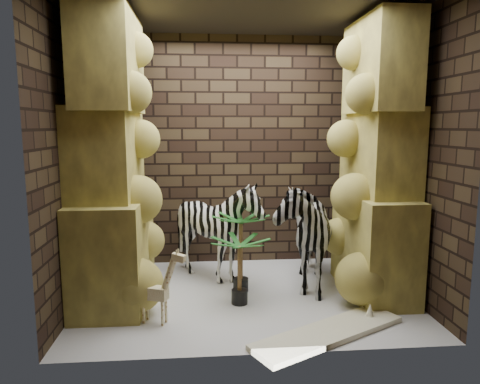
{
  "coord_description": "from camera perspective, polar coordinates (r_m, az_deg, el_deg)",
  "views": [
    {
      "loc": [
        -0.45,
        -4.53,
        1.84
      ],
      "look_at": [
        -0.06,
        0.15,
        1.13
      ],
      "focal_mm": 32.58,
      "sensor_mm": 36.0,
      "label": 1
    }
  ],
  "objects": [
    {
      "name": "zebra_right",
      "position": [
        5.07,
        8.02,
        -3.99
      ],
      "size": [
        0.87,
        1.34,
        1.48
      ],
      "primitive_type": "imported",
      "rotation": [
        0.0,
        0.0,
        -0.16
      ],
      "color": "white",
      "rests_on": "floor"
    },
    {
      "name": "ceiling",
      "position": [
        4.69,
        0.9,
        22.95
      ],
      "size": [
        3.5,
        3.5,
        0.0
      ],
      "primitive_type": "plane",
      "rotation": [
        3.14,
        0.0,
        0.0
      ],
      "color": "black",
      "rests_on": "ground"
    },
    {
      "name": "giraffe_toy",
      "position": [
        4.22,
        -11.2,
        -11.79
      ],
      "size": [
        0.41,
        0.26,
        0.76
      ],
      "primitive_type": null,
      "rotation": [
        0.0,
        0.0,
        -0.37
      ],
      "color": "#F8EAB3",
      "rests_on": "floor"
    },
    {
      "name": "wall_right",
      "position": [
        5.04,
        21.11,
        4.2
      ],
      "size": [
        0.0,
        3.0,
        3.0
      ],
      "primitive_type": "plane",
      "rotation": [
        1.57,
        0.0,
        -1.57
      ],
      "color": "black",
      "rests_on": "ground"
    },
    {
      "name": "floor",
      "position": [
        4.91,
        0.82,
        -13.38
      ],
      "size": [
        3.5,
        3.5,
        0.0
      ],
      "primitive_type": "plane",
      "color": "silver",
      "rests_on": "ground"
    },
    {
      "name": "rock_pillar_right",
      "position": [
        4.91,
        17.63,
        4.27
      ],
      "size": [
        0.58,
        1.25,
        3.0
      ],
      "primitive_type": null,
      "color": "#DFD05A",
      "rests_on": "floor"
    },
    {
      "name": "wall_front",
      "position": [
        3.32,
        2.99,
        2.76
      ],
      "size": [
        3.5,
        0.0,
        3.5
      ],
      "primitive_type": "plane",
      "rotation": [
        -1.57,
        0.0,
        0.0
      ],
      "color": "black",
      "rests_on": "ground"
    },
    {
      "name": "palm_front",
      "position": [
        4.88,
        0.1,
        -7.96
      ],
      "size": [
        0.36,
        0.36,
        0.89
      ],
      "primitive_type": null,
      "color": "#146026",
      "rests_on": "floor"
    },
    {
      "name": "palm_back",
      "position": [
        4.58,
        -0.06,
        -10.24
      ],
      "size": [
        0.36,
        0.36,
        0.72
      ],
      "primitive_type": null,
      "color": "#146026",
      "rests_on": "floor"
    },
    {
      "name": "wall_left",
      "position": [
        4.72,
        -20.84,
        3.95
      ],
      "size": [
        0.0,
        3.0,
        3.0
      ],
      "primitive_type": "plane",
      "rotation": [
        1.57,
        0.0,
        1.57
      ],
      "color": "black",
      "rests_on": "ground"
    },
    {
      "name": "zebra_left",
      "position": [
        5.21,
        -2.93,
        -5.64
      ],
      "size": [
        1.01,
        1.24,
        1.11
      ],
      "primitive_type": "imported",
      "rotation": [
        0.0,
        0.0,
        0.02
      ],
      "color": "white",
      "rests_on": "floor"
    },
    {
      "name": "rock_pillar_left",
      "position": [
        4.64,
        -16.67,
        4.08
      ],
      "size": [
        0.68,
        1.3,
        3.0
      ],
      "primitive_type": null,
      "color": "#DFD05A",
      "rests_on": "floor"
    },
    {
      "name": "surfboard",
      "position": [
        4.13,
        11.56,
        -17.61
      ],
      "size": [
        1.53,
        1.06,
        0.05
      ],
      "primitive_type": "cube",
      "rotation": [
        0.0,
        0.0,
        0.5
      ],
      "color": "#FCF7CF",
      "rests_on": "floor"
    },
    {
      "name": "wall_back",
      "position": [
        5.8,
        -0.37,
        5.29
      ],
      "size": [
        3.5,
        0.0,
        3.5
      ],
      "primitive_type": "plane",
      "rotation": [
        1.57,
        0.0,
        0.0
      ],
      "color": "black",
      "rests_on": "ground"
    }
  ]
}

